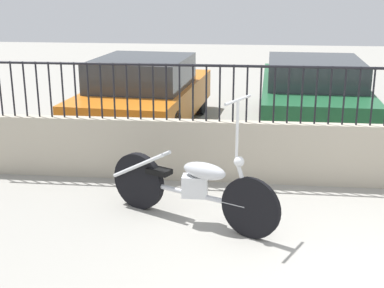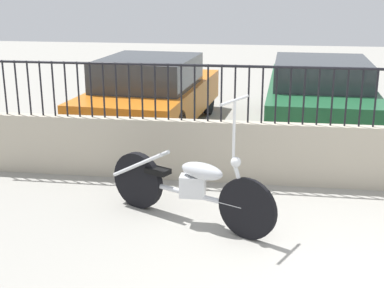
% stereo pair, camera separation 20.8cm
% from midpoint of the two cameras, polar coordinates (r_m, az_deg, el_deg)
% --- Properties ---
extents(low_wall, '(9.85, 0.18, 0.83)m').
position_cam_midpoint_polar(low_wall, '(7.22, 13.97, -1.13)').
color(low_wall, '#B2A893').
rests_on(low_wall, ground_plane).
extents(fence_railing, '(9.85, 0.04, 0.75)m').
position_cam_midpoint_polar(fence_railing, '(7.01, 14.49, 5.99)').
color(fence_railing, black).
rests_on(fence_railing, low_wall).
extents(motorcycle_silver, '(1.96, 1.05, 1.48)m').
position_cam_midpoint_polar(motorcycle_silver, '(5.96, -1.81, -4.35)').
color(motorcycle_silver, black).
rests_on(motorcycle_silver, ground_plane).
extents(car_orange, '(2.08, 4.16, 1.32)m').
position_cam_midpoint_polar(car_orange, '(9.83, -5.65, 5.44)').
color(car_orange, black).
rests_on(car_orange, ground_plane).
extents(car_green, '(1.96, 4.46, 1.28)m').
position_cam_midpoint_polar(car_green, '(10.09, 12.14, 5.42)').
color(car_green, black).
rests_on(car_green, ground_plane).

